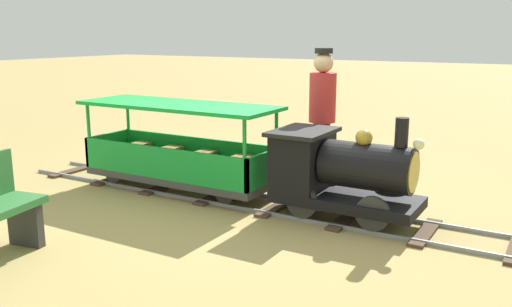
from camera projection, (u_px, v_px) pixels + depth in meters
ground_plane at (234, 200)px, 5.97m from camera, size 60.00×60.00×0.00m
track at (247, 201)px, 5.88m from camera, size 0.76×6.05×0.04m
locomotive at (338, 171)px, 5.28m from camera, size 0.72×1.45×1.00m
passenger_car at (179, 155)px, 6.24m from camera, size 0.82×2.35×0.97m
conductor_person at (322, 108)px, 6.14m from camera, size 0.30×0.30×1.62m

